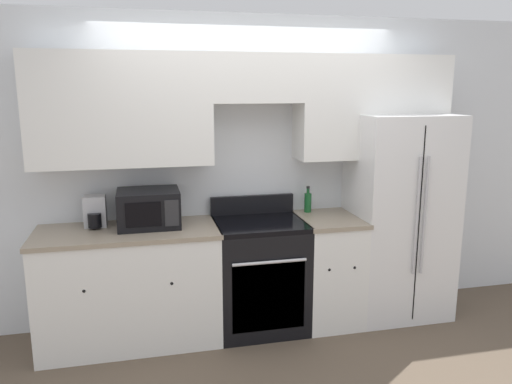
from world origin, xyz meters
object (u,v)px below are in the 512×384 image
at_px(refrigerator, 396,215).
at_px(microwave, 149,208).
at_px(oven_range, 260,274).
at_px(bottle, 308,202).

xyz_separation_m(refrigerator, microwave, (-2.15, 0.02, 0.18)).
bearing_deg(oven_range, bottle, 24.31).
height_order(refrigerator, microwave, refrigerator).
height_order(refrigerator, bottle, refrigerator).
distance_m(oven_range, bottle, 0.77).
xyz_separation_m(oven_range, refrigerator, (1.27, 0.06, 0.42)).
height_order(oven_range, bottle, bottle).
bearing_deg(refrigerator, microwave, 179.52).
bearing_deg(bottle, microwave, -173.96).
xyz_separation_m(oven_range, bottle, (0.49, 0.22, 0.55)).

